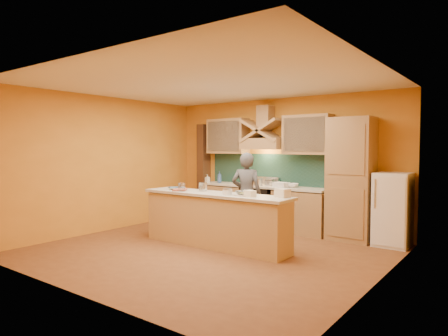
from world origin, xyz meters
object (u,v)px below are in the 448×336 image
Objects in this scene: fridge at (393,209)px; kitchen_scale at (227,192)px; person at (247,194)px; mixing_bowl at (245,193)px; stove at (262,207)px.

fridge is 11.36× the size of kitchen_scale.
person reaches higher than fridge.
kitchen_scale is 0.38× the size of mixing_bowl.
mixing_bowl is at bearing -66.54° from stove.
person reaches higher than mixing_bowl.
fridge reaches higher than kitchen_scale.
kitchen_scale is at bearing 89.03° from person.
person is 14.40× the size of kitchen_scale.
stove is at bearing 180.00° from fridge.
mixing_bowl is (0.25, 0.15, -0.01)m from kitchen_scale.
stove is 0.99m from person.
fridge is 4.31× the size of mixing_bowl.
person is 1.15m from mixing_bowl.
kitchen_scale is at bearing -148.60° from mixing_bowl.
fridge is at bearing 0.00° from stove.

